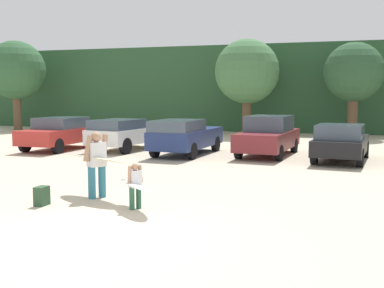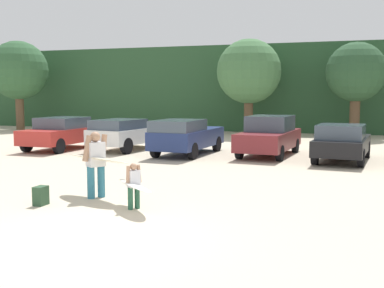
{
  "view_description": "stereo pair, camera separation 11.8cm",
  "coord_description": "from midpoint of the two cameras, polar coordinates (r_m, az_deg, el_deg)",
  "views": [
    {
      "loc": [
        4.39,
        -7.45,
        2.62
      ],
      "look_at": [
        -0.31,
        6.98,
        1.02
      ],
      "focal_mm": 44.98,
      "sensor_mm": 36.0,
      "label": 1
    },
    {
      "loc": [
        4.5,
        -7.42,
        2.62
      ],
      "look_at": [
        -0.31,
        6.98,
        1.02
      ],
      "focal_mm": 44.98,
      "sensor_mm": 36.0,
      "label": 2
    }
  ],
  "objects": [
    {
      "name": "parked_car_black",
      "position": [
        19.38,
        17.54,
        0.22
      ],
      "size": [
        2.18,
        4.46,
        1.46
      ],
      "rotation": [
        0.0,
        0.0,
        1.48
      ],
      "color": "black",
      "rests_on": "ground_plane"
    },
    {
      "name": "parked_car_white",
      "position": [
        22.37,
        -7.69,
        1.29
      ],
      "size": [
        2.47,
        4.28,
        1.45
      ],
      "rotation": [
        0.0,
        0.0,
        1.41
      ],
      "color": "white",
      "rests_on": "ground_plane"
    },
    {
      "name": "hillside_ridge",
      "position": [
        38.5,
        11.92,
        6.4
      ],
      "size": [
        108.0,
        12.0,
        5.92
      ],
      "primitive_type": "cube",
      "color": "#284C2D",
      "rests_on": "ground_plane"
    },
    {
      "name": "parked_car_maroon",
      "position": [
        20.56,
        9.32,
        0.99
      ],
      "size": [
        2.21,
        4.64,
        1.68
      ],
      "rotation": [
        0.0,
        0.0,
        1.48
      ],
      "color": "maroon",
      "rests_on": "ground_plane"
    },
    {
      "name": "tree_center_right",
      "position": [
        36.93,
        -19.8,
        8.18
      ],
      "size": [
        4.18,
        4.18,
        6.36
      ],
      "color": "brown",
      "rests_on": "ground_plane"
    },
    {
      "name": "surfboard_cream",
      "position": [
        12.28,
        -10.71,
        -1.75
      ],
      "size": [
        2.29,
        1.45,
        0.2
      ],
      "rotation": [
        0.0,
        0.0,
        2.74
      ],
      "color": "beige"
    },
    {
      "name": "tree_far_right",
      "position": [
        30.06,
        18.99,
        7.98
      ],
      "size": [
        3.49,
        3.49,
        5.61
      ],
      "color": "brown",
      "rests_on": "ground_plane"
    },
    {
      "name": "parked_car_red",
      "position": [
        23.26,
        -15.11,
        1.33
      ],
      "size": [
        2.05,
        4.18,
        1.5
      ],
      "rotation": [
        0.0,
        0.0,
        1.54
      ],
      "color": "#B72D28",
      "rests_on": "ground_plane"
    },
    {
      "name": "surfboard_white",
      "position": [
        10.91,
        -6.48,
        -4.93
      ],
      "size": [
        1.53,
        1.55,
        0.19
      ],
      "rotation": [
        0.0,
        0.0,
        2.34
      ],
      "color": "white"
    },
    {
      "name": "person_adult",
      "position": [
        12.26,
        -11.08,
        -1.95
      ],
      "size": [
        0.49,
        0.65,
        1.67
      ],
      "rotation": [
        0.0,
        0.0,
        2.57
      ],
      "color": "teal",
      "rests_on": "ground_plane"
    },
    {
      "name": "ground_plane",
      "position": [
        9.05,
        -12.07,
        -10.94
      ],
      "size": [
        120.0,
        120.0,
        0.0
      ],
      "primitive_type": "plane",
      "color": "beige"
    },
    {
      "name": "parked_car_navy",
      "position": [
        20.48,
        -0.58,
        0.99
      ],
      "size": [
        2.1,
        4.54,
        1.54
      ],
      "rotation": [
        0.0,
        0.0,
        1.51
      ],
      "color": "navy",
      "rests_on": "ground_plane"
    },
    {
      "name": "tree_right",
      "position": [
        30.47,
        6.88,
        8.49
      ],
      "size": [
        4.02,
        4.02,
        6.0
      ],
      "color": "brown",
      "rests_on": "ground_plane"
    },
    {
      "name": "backpack_dropped",
      "position": [
        11.88,
        -17.22,
        -5.88
      ],
      "size": [
        0.24,
        0.34,
        0.45
      ],
      "color": "#2D4C33",
      "rests_on": "ground_plane"
    },
    {
      "name": "person_child",
      "position": [
        10.99,
        -6.63,
        -4.64
      ],
      "size": [
        0.3,
        0.38,
        1.05
      ],
      "rotation": [
        0.0,
        0.0,
        2.57
      ],
      "color": "#26593F",
      "rests_on": "ground_plane"
    }
  ]
}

